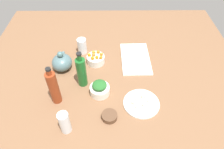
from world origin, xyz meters
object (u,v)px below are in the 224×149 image
at_px(bowl_greens, 100,90).
at_px(drinking_glass_0, 82,46).
at_px(plate_tofu, 141,103).
at_px(drinking_glass_1, 65,123).
at_px(cutting_board, 135,58).
at_px(bowl_small_side, 109,116).
at_px(bowl_carrots, 96,59).
at_px(bottle_1, 54,87).
at_px(bottle_0, 81,72).
at_px(teapot, 62,62).

distance_m(bowl_greens, drinking_glass_0, 0.44).
distance_m(plate_tofu, drinking_glass_1, 0.47).
bearing_deg(cutting_board, drinking_glass_0, 77.76).
distance_m(bowl_greens, bowl_small_side, 0.19).
relative_size(bowl_carrots, bowl_small_side, 1.42).
bearing_deg(bowl_carrots, bowl_small_side, -168.21).
distance_m(bowl_small_side, bottle_1, 0.36).
height_order(cutting_board, bowl_small_side, bowl_small_side).
relative_size(bottle_0, drinking_glass_0, 2.22).
bearing_deg(cutting_board, bowl_greens, 141.82).
relative_size(plate_tofu, bowl_carrots, 1.72).
height_order(plate_tofu, drinking_glass_1, drinking_glass_1).
distance_m(bowl_greens, bottle_1, 0.28).
xyz_separation_m(bowl_greens, drinking_glass_1, (-0.26, 0.18, 0.04)).
bearing_deg(bowl_greens, bottle_0, 53.69).
xyz_separation_m(bowl_carrots, drinking_glass_1, (-0.55, 0.14, 0.04)).
height_order(bowl_carrots, bowl_small_side, bowl_carrots).
xyz_separation_m(cutting_board, bowl_carrots, (-0.03, 0.30, 0.02)).
bearing_deg(bottle_0, cutting_board, -56.93).
relative_size(bowl_carrots, drinking_glass_1, 0.89).
height_order(bowl_greens, teapot, teapot).
xyz_separation_m(plate_tofu, teapot, (0.32, 0.53, 0.05)).
height_order(cutting_board, bottle_1, bottle_1).
bearing_deg(bowl_greens, bowl_carrots, 7.54).
height_order(cutting_board, bowl_greens, bowl_greens).
height_order(bowl_greens, bottle_1, bottle_1).
xyz_separation_m(bottle_0, drinking_glass_0, (0.33, 0.03, -0.05)).
distance_m(bowl_greens, drinking_glass_1, 0.32).
distance_m(bowl_greens, bowl_carrots, 0.30).
relative_size(bowl_greens, teapot, 0.76).
relative_size(bowl_small_side, bottle_0, 0.35).
bearing_deg(bowl_small_side, bowl_greens, 18.25).
bearing_deg(bottle_1, drinking_glass_1, -156.88).
bearing_deg(cutting_board, teapot, 100.16).
xyz_separation_m(bowl_carrots, bottle_0, (-0.21, 0.08, 0.08)).
bearing_deg(bottle_0, bowl_greens, -126.31).
bearing_deg(plate_tofu, drinking_glass_0, 38.67).
distance_m(bottle_0, bottle_1, 0.20).
height_order(teapot, drinking_glass_0, teapot).
height_order(bowl_carrots, drinking_glass_0, drinking_glass_0).
distance_m(bowl_small_side, drinking_glass_0, 0.64).
xyz_separation_m(bowl_greens, bowl_small_side, (-0.18, -0.06, -0.01)).
bearing_deg(teapot, bottle_1, -178.15).
bearing_deg(bowl_small_side, drinking_glass_0, 19.20).
bearing_deg(bowl_carrots, bottle_0, 159.86).
relative_size(bottle_0, bottle_1, 0.95).
distance_m(bowl_small_side, bottle_0, 0.34).
bearing_deg(teapot, bottle_0, -133.32).
height_order(plate_tofu, bowl_carrots, bowl_carrots).
height_order(plate_tofu, drinking_glass_0, drinking_glass_0).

